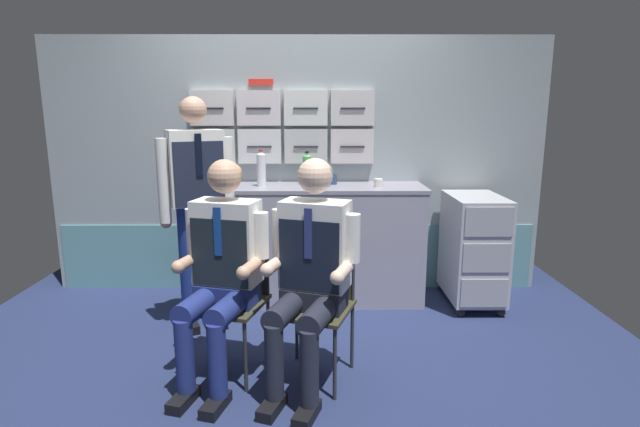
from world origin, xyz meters
name	(u,v)px	position (x,y,z in m)	size (l,w,h in m)	color
ground	(289,365)	(0.00, 0.00, -0.02)	(4.80, 4.80, 0.04)	navy
galley_bulkhead	(296,168)	(-0.01, 1.37, 1.07)	(4.20, 0.14, 2.15)	#94A0A6
galley_counter	(319,243)	(0.19, 1.09, 0.48)	(1.70, 0.53, 0.95)	#9996A6
service_trolley	(473,247)	(1.43, 0.97, 0.48)	(0.40, 0.65, 0.89)	black
folding_chair_left	(234,285)	(-0.32, -0.01, 0.52)	(0.49, 0.49, 0.84)	#2D2D33
crew_member_left	(221,262)	(-0.37, -0.16, 0.71)	(0.53, 0.68, 1.28)	black
folding_chair_center	(320,289)	(0.19, -0.09, 0.52)	(0.51, 0.51, 0.84)	#2D2D33
crew_member_center	(310,264)	(0.14, -0.23, 0.72)	(0.55, 0.70, 1.29)	black
crew_member_standing	(198,195)	(-0.66, 0.55, 0.97)	(0.48, 0.37, 1.64)	black
water_bottle_tall	(307,169)	(0.09, 1.14, 1.08)	(0.07, 0.07, 0.28)	#51A556
water_bottle_clear	(261,169)	(-0.27, 1.07, 1.09)	(0.07, 0.07, 0.29)	silver
espresso_cup_small	(378,183)	(0.66, 1.03, 0.99)	(0.07, 0.07, 0.07)	silver
paper_cup_blue	(333,179)	(0.30, 1.18, 1.00)	(0.06, 0.06, 0.09)	navy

